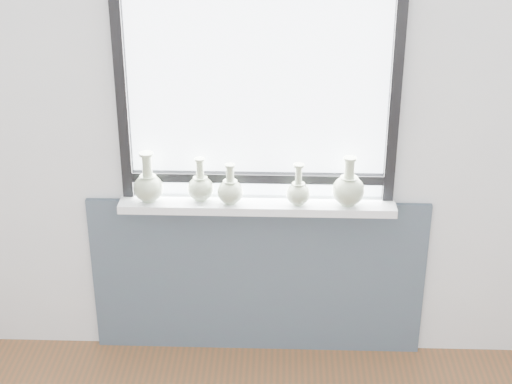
{
  "coord_description": "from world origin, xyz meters",
  "views": [
    {
      "loc": [
        0.12,
        -1.68,
        2.51
      ],
      "look_at": [
        0.0,
        1.55,
        1.02
      ],
      "focal_mm": 55.0,
      "sensor_mm": 36.0,
      "label": 1
    }
  ],
  "objects_px": {
    "windowsill": "(257,204)",
    "vase_d": "(298,192)",
    "vase_b": "(201,186)",
    "vase_c": "(230,190)",
    "vase_e": "(348,188)",
    "vase_a": "(148,185)"
  },
  "relations": [
    {
      "from": "vase_b",
      "to": "vase_e",
      "type": "height_order",
      "value": "vase_e"
    },
    {
      "from": "vase_b",
      "to": "vase_e",
      "type": "bearing_deg",
      "value": -2.07
    },
    {
      "from": "vase_e",
      "to": "windowsill",
      "type": "bearing_deg",
      "value": 177.18
    },
    {
      "from": "vase_c",
      "to": "vase_d",
      "type": "distance_m",
      "value": 0.32
    },
    {
      "from": "vase_e",
      "to": "vase_b",
      "type": "bearing_deg",
      "value": 177.93
    },
    {
      "from": "vase_a",
      "to": "vase_c",
      "type": "height_order",
      "value": "vase_a"
    },
    {
      "from": "windowsill",
      "to": "vase_e",
      "type": "distance_m",
      "value": 0.44
    },
    {
      "from": "windowsill",
      "to": "vase_d",
      "type": "height_order",
      "value": "vase_d"
    },
    {
      "from": "vase_b",
      "to": "vase_c",
      "type": "bearing_deg",
      "value": -12.14
    },
    {
      "from": "vase_a",
      "to": "vase_d",
      "type": "distance_m",
      "value": 0.71
    },
    {
      "from": "vase_d",
      "to": "vase_e",
      "type": "xyz_separation_m",
      "value": [
        0.24,
        0.01,
        0.02
      ]
    },
    {
      "from": "vase_b",
      "to": "vase_c",
      "type": "height_order",
      "value": "vase_b"
    },
    {
      "from": "windowsill",
      "to": "vase_b",
      "type": "xyz_separation_m",
      "value": [
        -0.27,
        0.0,
        0.09
      ]
    },
    {
      "from": "vase_c",
      "to": "vase_e",
      "type": "bearing_deg",
      "value": 0.58
    },
    {
      "from": "vase_b",
      "to": "vase_d",
      "type": "height_order",
      "value": "vase_b"
    },
    {
      "from": "vase_d",
      "to": "windowsill",
      "type": "bearing_deg",
      "value": 171.67
    },
    {
      "from": "vase_d",
      "to": "vase_b",
      "type": "bearing_deg",
      "value": 175.98
    },
    {
      "from": "vase_b",
      "to": "vase_d",
      "type": "relative_size",
      "value": 1.04
    },
    {
      "from": "vase_a",
      "to": "vase_e",
      "type": "relative_size",
      "value": 1.03
    },
    {
      "from": "vase_c",
      "to": "vase_a",
      "type": "bearing_deg",
      "value": 178.3
    },
    {
      "from": "windowsill",
      "to": "vase_b",
      "type": "bearing_deg",
      "value": 179.11
    },
    {
      "from": "windowsill",
      "to": "vase_a",
      "type": "bearing_deg",
      "value": -178.31
    }
  ]
}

